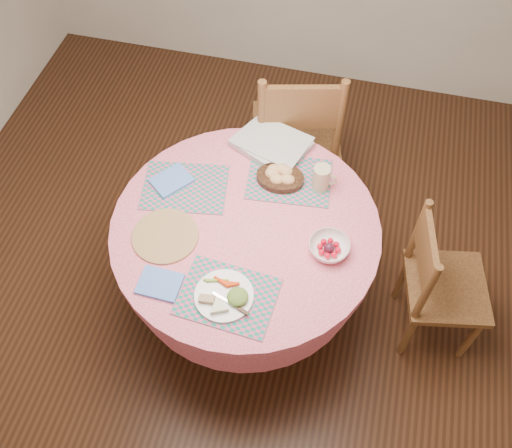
# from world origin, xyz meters

# --- Properties ---
(ground) EXTENTS (4.00, 4.00, 0.00)m
(ground) POSITION_xyz_m (0.00, 0.00, 0.00)
(ground) COLOR #331C0F
(ground) RESTS_ON ground
(room_envelope) EXTENTS (4.01, 4.01, 2.71)m
(room_envelope) POSITION_xyz_m (0.00, 0.00, 1.71)
(room_envelope) COLOR silver
(room_envelope) RESTS_ON ground
(dining_table) EXTENTS (1.24, 1.24, 0.75)m
(dining_table) POSITION_xyz_m (0.00, 0.00, 0.56)
(dining_table) COLOR pink
(dining_table) RESTS_ON ground
(chair_right) EXTENTS (0.46, 0.47, 0.88)m
(chair_right) POSITION_xyz_m (0.94, 0.09, 0.46)
(chair_right) COLOR brown
(chair_right) RESTS_ON ground
(chair_back) EXTENTS (0.59, 0.57, 1.05)m
(chair_back) POSITION_xyz_m (0.09, 0.82, 0.55)
(chair_back) COLOR brown
(chair_back) RESTS_ON ground
(placemat_front) EXTENTS (0.42, 0.33, 0.01)m
(placemat_front) POSITION_xyz_m (0.02, -0.37, 0.75)
(placemat_front) COLOR #167E6B
(placemat_front) RESTS_ON dining_table
(placemat_left) EXTENTS (0.44, 0.36, 0.01)m
(placemat_left) POSITION_xyz_m (-0.34, 0.15, 0.75)
(placemat_left) COLOR #167E6B
(placemat_left) RESTS_ON dining_table
(placemat_back) EXTENTS (0.43, 0.34, 0.01)m
(placemat_back) POSITION_xyz_m (0.14, 0.31, 0.75)
(placemat_back) COLOR #167E6B
(placemat_back) RESTS_ON dining_table
(wicker_trivet) EXTENTS (0.30, 0.30, 0.01)m
(wicker_trivet) POSITION_xyz_m (-0.33, -0.14, 0.76)
(wicker_trivet) COLOR #8C5E3C
(wicker_trivet) RESTS_ON dining_table
(napkin_near) EXTENTS (0.18, 0.15, 0.01)m
(napkin_near) POSITION_xyz_m (-0.28, -0.38, 0.76)
(napkin_near) COLOR #547FD8
(napkin_near) RESTS_ON dining_table
(napkin_far) EXTENTS (0.22, 0.23, 0.01)m
(napkin_far) POSITION_xyz_m (-0.41, 0.16, 0.76)
(napkin_far) COLOR #547FD8
(napkin_far) RESTS_ON placemat_left
(dinner_plate) EXTENTS (0.25, 0.25, 0.05)m
(dinner_plate) POSITION_xyz_m (0.01, -0.38, 0.77)
(dinner_plate) COLOR white
(dinner_plate) RESTS_ON placemat_front
(bread_bowl) EXTENTS (0.23, 0.23, 0.08)m
(bread_bowl) POSITION_xyz_m (0.10, 0.30, 0.79)
(bread_bowl) COLOR black
(bread_bowl) RESTS_ON placemat_back
(latte_mug) EXTENTS (0.12, 0.08, 0.13)m
(latte_mug) POSITION_xyz_m (0.29, 0.30, 0.82)
(latte_mug) COLOR #C5B787
(latte_mug) RESTS_ON placemat_back
(fruit_bowl) EXTENTS (0.18, 0.18, 0.06)m
(fruit_bowl) POSITION_xyz_m (0.39, -0.05, 0.78)
(fruit_bowl) COLOR white
(fruit_bowl) RESTS_ON dining_table
(newspaper_stack) EXTENTS (0.43, 0.39, 0.04)m
(newspaper_stack) POSITION_xyz_m (0.01, 0.50, 0.78)
(newspaper_stack) COLOR silver
(newspaper_stack) RESTS_ON dining_table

